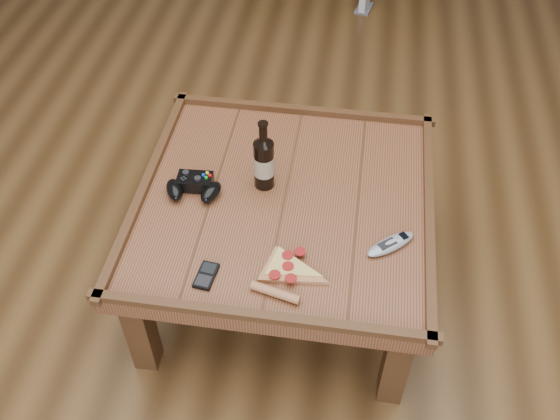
# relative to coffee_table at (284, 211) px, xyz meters

# --- Properties ---
(ground) EXTENTS (6.00, 6.00, 0.00)m
(ground) POSITION_rel_coffee_table_xyz_m (0.00, 0.00, -0.39)
(ground) COLOR #452B13
(ground) RESTS_ON ground
(coffee_table) EXTENTS (1.03, 1.03, 0.48)m
(coffee_table) POSITION_rel_coffee_table_xyz_m (0.00, 0.00, 0.00)
(coffee_table) COLOR #502916
(coffee_table) RESTS_ON ground
(beer_bottle) EXTENTS (0.07, 0.07, 0.27)m
(beer_bottle) POSITION_rel_coffee_table_xyz_m (-0.08, 0.06, 0.17)
(beer_bottle) COLOR black
(beer_bottle) RESTS_ON coffee_table
(game_controller) EXTENTS (0.21, 0.15, 0.06)m
(game_controller) POSITION_rel_coffee_table_xyz_m (-0.31, -0.01, 0.09)
(game_controller) COLOR black
(game_controller) RESTS_ON coffee_table
(pizza_slice) EXTENTS (0.23, 0.31, 0.03)m
(pizza_slice) POSITION_rel_coffee_table_xyz_m (0.05, -0.31, 0.07)
(pizza_slice) COLOR #B1774D
(pizza_slice) RESTS_ON coffee_table
(smartphone) EXTENTS (0.07, 0.11, 0.01)m
(smartphone) POSITION_rel_coffee_table_xyz_m (-0.19, -0.36, 0.07)
(smartphone) COLOR black
(smartphone) RESTS_ON coffee_table
(remote_control) EXTENTS (0.17, 0.16, 0.03)m
(remote_control) POSITION_rel_coffee_table_xyz_m (0.36, -0.16, 0.07)
(remote_control) COLOR #969AA3
(remote_control) RESTS_ON coffee_table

